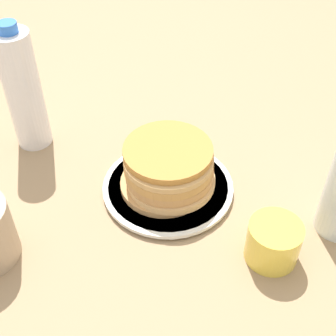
{
  "coord_description": "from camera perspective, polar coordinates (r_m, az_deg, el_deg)",
  "views": [
    {
      "loc": [
        0.16,
        -0.57,
        0.61
      ],
      "look_at": [
        -0.03,
        -0.02,
        0.05
      ],
      "focal_mm": 50.0,
      "sensor_mm": 36.0,
      "label": 1
    }
  ],
  "objects": [
    {
      "name": "ground_plane",
      "position": [
        0.85,
        2.08,
        -2.09
      ],
      "size": [
        4.0,
        4.0,
        0.0
      ],
      "primitive_type": "plane",
      "color": "#9E7F5B"
    },
    {
      "name": "pancake_stack",
      "position": [
        0.8,
        0.04,
        -0.12
      ],
      "size": [
        0.17,
        0.16,
        0.08
      ],
      "color": "tan",
      "rests_on": "plate"
    },
    {
      "name": "juice_glass",
      "position": [
        0.74,
        12.71,
        -8.78
      ],
      "size": [
        0.08,
        0.08,
        0.07
      ],
      "color": "yellow",
      "rests_on": "ground_plane"
    },
    {
      "name": "plate",
      "position": [
        0.83,
        0.0,
        -2.34
      ],
      "size": [
        0.23,
        0.23,
        0.01
      ],
      "color": "silver",
      "rests_on": "ground_plane"
    },
    {
      "name": "water_bottle_near",
      "position": [
        0.91,
        -17.23,
        9.02
      ],
      "size": [
        0.07,
        0.07,
        0.25
      ],
      "color": "white",
      "rests_on": "ground_plane"
    }
  ]
}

